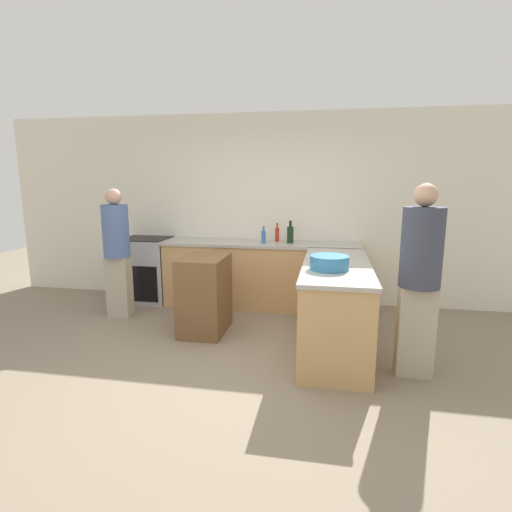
% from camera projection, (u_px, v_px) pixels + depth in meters
% --- Properties ---
extents(ground_plane, '(14.00, 14.00, 0.00)m').
position_uv_depth(ground_plane, '(226.00, 368.00, 3.82)').
color(ground_plane, gray).
extents(wall_back, '(8.00, 0.06, 2.70)m').
position_uv_depth(wall_back, '(265.00, 209.00, 5.80)').
color(wall_back, silver).
rests_on(wall_back, ground_plane).
extents(counter_back, '(2.72, 0.67, 0.92)m').
position_uv_depth(counter_back, '(261.00, 274.00, 5.63)').
color(counter_back, tan).
rests_on(counter_back, ground_plane).
extents(counter_peninsula, '(0.69, 1.90, 0.92)m').
position_uv_depth(counter_peninsula, '(335.00, 305.00, 4.24)').
color(counter_peninsula, tan).
rests_on(counter_peninsula, ground_plane).
extents(range_oven, '(0.72, 0.65, 0.93)m').
position_uv_depth(range_oven, '(147.00, 269.00, 5.93)').
color(range_oven, '#ADADB2').
rests_on(range_oven, ground_plane).
extents(island_table, '(0.49, 0.69, 0.90)m').
position_uv_depth(island_table, '(205.00, 295.00, 4.67)').
color(island_table, brown).
rests_on(island_table, ground_plane).
extents(mixing_bowl, '(0.37, 0.37, 0.14)m').
position_uv_depth(mixing_bowl, '(329.00, 263.00, 3.84)').
color(mixing_bowl, teal).
rests_on(mixing_bowl, counter_peninsula).
extents(water_bottle_blue, '(0.06, 0.06, 0.23)m').
position_uv_depth(water_bottle_blue, '(264.00, 236.00, 5.44)').
color(water_bottle_blue, '#386BB7').
rests_on(water_bottle_blue, counter_back).
extents(hot_sauce_bottle, '(0.06, 0.06, 0.26)m').
position_uv_depth(hot_sauce_bottle, '(277.00, 234.00, 5.59)').
color(hot_sauce_bottle, red).
rests_on(hot_sauce_bottle, counter_back).
extents(wine_bottle_dark, '(0.09, 0.09, 0.31)m').
position_uv_depth(wine_bottle_dark, '(290.00, 234.00, 5.44)').
color(wine_bottle_dark, black).
rests_on(wine_bottle_dark, counter_back).
extents(person_by_range, '(0.33, 0.33, 1.67)m').
position_uv_depth(person_by_range, '(117.00, 249.00, 5.11)').
color(person_by_range, '#ADA38E').
rests_on(person_by_range, ground_plane).
extents(person_at_peninsula, '(0.36, 0.36, 1.74)m').
position_uv_depth(person_at_peninsula, '(420.00, 275.00, 3.53)').
color(person_at_peninsula, '#ADA38E').
rests_on(person_at_peninsula, ground_plane).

